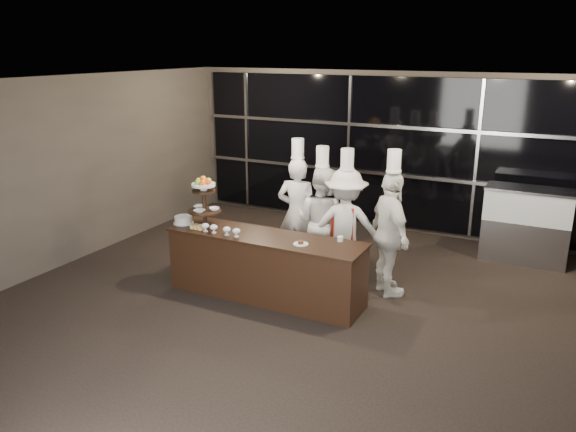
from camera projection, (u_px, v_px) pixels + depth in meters
The scene contains 14 objects.
room at pixel (290, 228), 6.18m from camera, with size 10.00×10.00×10.00m.
window_wall at pixel (410, 154), 10.39m from camera, with size 8.60×0.10×2.80m.
buffet_counter at pixel (266, 266), 7.86m from camera, with size 2.84×0.74×0.92m.
display_stand at pixel (204, 198), 8.04m from camera, with size 0.48×0.48×0.74m.
compotes at pixel (220, 228), 7.77m from camera, with size 0.62×0.11×0.12m.
layer_cake at pixel (184, 220), 8.25m from camera, with size 0.30×0.30×0.11m.
pastry_squares at pixel (198, 227), 8.02m from camera, with size 0.20×0.13×0.05m.
small_plate at pixel (301, 243), 7.38m from camera, with size 0.20×0.20×0.05m.
chef_cup at pixel (340, 239), 7.49m from camera, with size 0.08×0.08×0.07m, color white.
display_case at pixel (527, 221), 9.15m from camera, with size 1.35×0.59×1.24m.
chef_a at pixel (297, 212), 8.83m from camera, with size 0.71×0.52×2.09m.
chef_b at pixel (321, 221), 8.57m from camera, with size 0.88×0.72×2.01m.
chef_c at pixel (345, 225), 8.33m from camera, with size 1.26×0.96×2.02m.
chef_d at pixel (390, 233), 7.84m from camera, with size 1.02×1.08×2.10m.
Camera 1 is at (2.64, -5.25, 3.42)m, focal length 35.00 mm.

